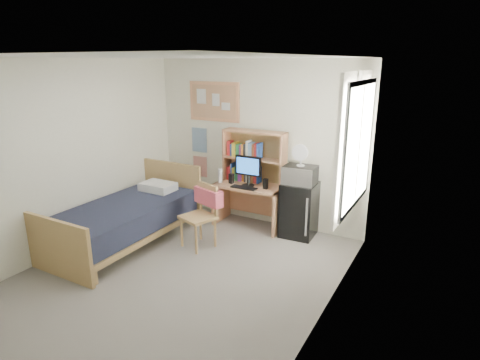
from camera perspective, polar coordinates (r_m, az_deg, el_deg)
The scene contains 25 objects.
floor at distance 5.20m, azimuth -8.51°, elevation -13.25°, with size 3.60×4.20×0.02m, color gray.
ceiling at distance 4.52m, azimuth -9.97°, elevation 16.87°, with size 3.60×4.20×0.02m, color white.
wall_back at distance 6.42m, azimuth 2.39°, elevation 5.26°, with size 3.60×0.04×2.60m, color white.
wall_left at distance 5.95m, azimuth -23.05°, elevation 3.02°, with size 0.04×4.20×2.60m, color white.
wall_right at distance 3.89m, azimuth 12.29°, elevation -2.70°, with size 0.04×4.20×2.60m, color white.
window_unit at distance 4.95m, azimuth 16.05°, elevation 4.76°, with size 0.10×1.40×1.70m, color white.
curtain_left at distance 4.57m, azimuth 14.52°, elevation 3.95°, with size 0.04×0.55×1.70m, color white.
curtain_right at distance 5.34m, azimuth 16.74°, elevation 5.53°, with size 0.04×0.55×1.70m, color white.
bulletin_board at distance 6.70m, azimuth -3.69°, elevation 11.07°, with size 0.94×0.03×0.64m, color tan.
poster_wave at distance 6.98m, azimuth -5.80°, elevation 5.68°, with size 0.30×0.01×0.42m, color #23568D.
poster_japan at distance 7.08m, azimuth -5.69°, elevation 1.94°, with size 0.28×0.01×0.36m, color red.
desk at distance 6.41m, azimuth 1.38°, elevation -3.65°, with size 1.10×0.55×0.69m, color tan.
desk_chair at distance 5.69m, azimuth -6.02°, elevation -5.21°, with size 0.46×0.46×0.91m, color tan.
mini_fridge at distance 6.11m, azimuth 8.39°, elevation -4.17°, with size 0.49×0.49×0.83m, color black.
bed at distance 6.05m, azimuth -16.00°, elevation -6.03°, with size 1.08×2.17×0.60m, color #1A1D2F.
hutch at distance 6.32m, azimuth 2.05°, elevation 3.28°, with size 1.03×0.26×0.84m, color tan.
monitor at distance 6.18m, azimuth 1.16°, elevation 1.18°, with size 0.43×0.03×0.46m, color black.
keyboard at distance 6.13m, azimuth 0.54°, elevation -1.10°, with size 0.41×0.13×0.02m, color black.
speaker_left at distance 6.36m, azimuth -1.25°, elevation 0.22°, with size 0.07×0.07×0.16m, color black.
speaker_right at distance 6.10m, azimuth 3.65°, elevation -0.55°, with size 0.06×0.06×0.16m, color black.
water_bottle at distance 6.41m, azimuth -2.83°, elevation 0.62°, with size 0.07×0.07×0.22m, color white.
hoodie at distance 5.71m, azimuth -4.50°, elevation -2.37°, with size 0.49×0.15×0.23m, color #DD5466.
microwave at distance 5.92m, azimuth 8.55°, elevation 0.74°, with size 0.46×0.35×0.27m, color silver.
desk_fan at distance 5.85m, azimuth 8.67°, elevation 3.36°, with size 0.23×0.23×0.29m, color white.
pillow at distance 6.45m, azimuth -11.59°, elevation -0.93°, with size 0.52×0.36×0.12m, color white.
Camera 1 is at (2.81, -3.54, 2.56)m, focal length 30.00 mm.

